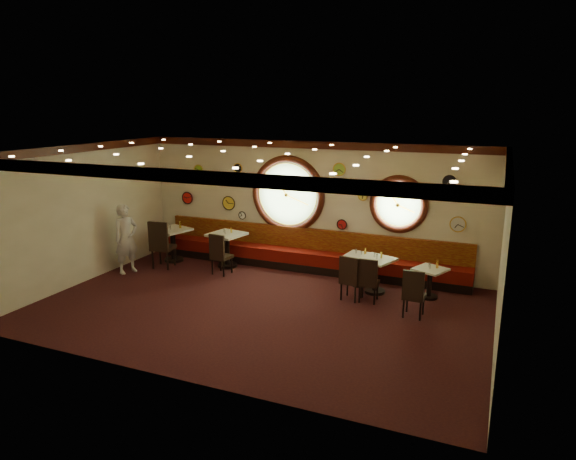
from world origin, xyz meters
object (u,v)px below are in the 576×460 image
at_px(chair_a, 161,242).
at_px(condiment_a_bottle, 180,225).
at_px(chair_e, 414,291).
at_px(condiment_b_salt, 224,231).
at_px(condiment_d_bottle, 381,255).
at_px(waiter, 126,239).
at_px(condiment_a_pepper, 170,227).
at_px(condiment_b_bottle, 231,230).
at_px(chair_b, 219,252).
at_px(condiment_d_pepper, 377,257).
at_px(condiment_c_pepper, 361,253).
at_px(table_a, 173,241).
at_px(condiment_b_pepper, 225,232).
at_px(condiment_c_bottle, 365,252).
at_px(condiment_e_bottle, 437,264).
at_px(table_c, 360,266).
at_px(condiment_d_salt, 374,255).
at_px(chair_d, 368,277).
at_px(condiment_c_salt, 356,251).
at_px(condiment_e_salt, 429,265).
at_px(chair_c, 350,275).
at_px(table_b, 227,246).
at_px(table_e, 430,279).
at_px(table_d, 375,271).
at_px(condiment_e_pepper, 430,266).

xyz_separation_m(chair_a, condiment_a_bottle, (0.04, 0.81, 0.27)).
xyz_separation_m(chair_e, condiment_b_salt, (-5.05, 1.52, 0.36)).
height_order(chair_a, condiment_b_salt, chair_a).
bearing_deg(condiment_d_bottle, waiter, -170.34).
relative_size(condiment_a_pepper, condiment_b_bottle, 0.73).
relative_size(chair_e, condiment_d_bottle, 4.35).
xyz_separation_m(chair_b, condiment_b_salt, (-0.26, 0.70, 0.34)).
bearing_deg(chair_e, condiment_a_bottle, 168.47).
relative_size(chair_e, condiment_d_pepper, 5.52).
bearing_deg(condiment_c_pepper, condiment_a_pepper, -177.94).
distance_m(table_a, condiment_b_pepper, 1.62).
distance_m(condiment_c_bottle, condiment_e_bottle, 1.62).
height_order(table_c, condiment_b_pepper, condiment_b_pepper).
xyz_separation_m(condiment_b_pepper, condiment_d_bottle, (4.04, -0.24, -0.07)).
relative_size(table_a, condiment_d_salt, 9.24).
bearing_deg(condiment_b_salt, condiment_a_bottle, -178.81).
xyz_separation_m(table_a, waiter, (-0.48, -1.24, 0.31)).
xyz_separation_m(table_a, condiment_a_pepper, (0.00, -0.09, 0.38)).
bearing_deg(condiment_c_pepper, chair_d, -67.38).
relative_size(condiment_c_salt, condiment_c_bottle, 0.62).
relative_size(condiment_d_bottle, condiment_e_salt, 1.41).
bearing_deg(chair_d, chair_e, -25.87).
xyz_separation_m(chair_a, condiment_d_salt, (5.35, 0.47, 0.14)).
height_order(chair_c, condiment_a_bottle, condiment_a_bottle).
relative_size(condiment_b_pepper, condiment_d_pepper, 0.81).
bearing_deg(table_b, condiment_b_bottle, 40.41).
distance_m(table_a, chair_d, 5.58).
relative_size(chair_a, chair_e, 1.25).
bearing_deg(table_e, chair_d, -146.32).
relative_size(table_d, chair_a, 1.22).
bearing_deg(condiment_e_bottle, table_e, -144.15).
height_order(chair_c, condiment_d_pepper, chair_c).
bearing_deg(table_c, condiment_a_pepper, -178.21).
bearing_deg(chair_e, table_d, 134.65).
relative_size(table_a, condiment_c_pepper, 11.45).
bearing_deg(table_a, condiment_e_salt, -0.51).
bearing_deg(condiment_d_salt, chair_a, -175.02).
height_order(condiment_a_bottle, condiment_d_bottle, condiment_a_bottle).
height_order(table_e, condiment_e_bottle, condiment_e_bottle).
bearing_deg(condiment_b_bottle, waiter, -146.16).
height_order(condiment_d_pepper, condiment_e_pepper, condiment_d_pepper).
bearing_deg(chair_e, condiment_b_bottle, 164.09).
xyz_separation_m(table_c, condiment_d_salt, (0.38, -0.27, 0.39)).
bearing_deg(table_c, condiment_e_bottle, -3.94).
bearing_deg(condiment_c_bottle, condiment_b_salt, 178.98).
bearing_deg(condiment_c_pepper, chair_c, -88.01).
distance_m(condiment_a_bottle, condiment_e_salt, 6.48).
bearing_deg(condiment_a_pepper, table_b, 7.28).
height_order(condiment_d_salt, waiter, waiter).
height_order(chair_a, condiment_e_bottle, chair_a).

